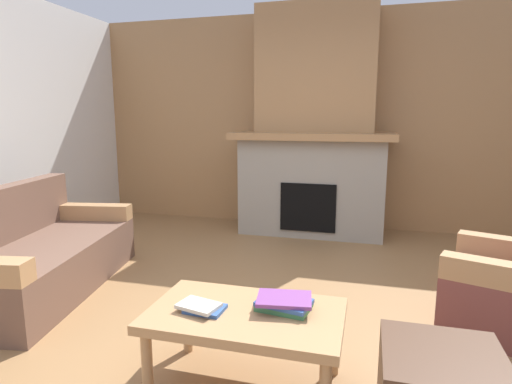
{
  "coord_description": "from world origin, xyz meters",
  "views": [
    {
      "loc": [
        0.66,
        -2.49,
        1.42
      ],
      "look_at": [
        -0.28,
        1.0,
        0.77
      ],
      "focal_mm": 29.48,
      "sensor_mm": 36.0,
      "label": 1
    }
  ],
  "objects": [
    {
      "name": "couch",
      "position": [
        -1.94,
        0.21,
        0.29
      ],
      "size": [
        1.16,
        1.92,
        0.85
      ],
      "color": "brown",
      "rests_on": "ground"
    },
    {
      "name": "coffee_table",
      "position": [
        0.08,
        -0.56,
        0.38
      ],
      "size": [
        1.0,
        0.6,
        0.43
      ],
      "color": "tan",
      "rests_on": "ground"
    },
    {
      "name": "wall_back_wood_panel",
      "position": [
        0.0,
        3.0,
        1.35
      ],
      "size": [
        6.0,
        0.12,
        2.7
      ],
      "primitive_type": "cube",
      "color": "#A87A4C",
      "rests_on": "ground"
    },
    {
      "name": "book_stack_near_edge",
      "position": [
        -0.13,
        -0.62,
        0.45
      ],
      "size": [
        0.25,
        0.18,
        0.04
      ],
      "color": "#335699",
      "rests_on": "coffee_table"
    },
    {
      "name": "ground",
      "position": [
        0.0,
        0.0,
        0.0
      ],
      "size": [
        9.0,
        9.0,
        0.0
      ],
      "primitive_type": "plane",
      "color": "olive"
    },
    {
      "name": "fireplace",
      "position": [
        0.0,
        2.62,
        1.16
      ],
      "size": [
        1.9,
        0.82,
        2.7
      ],
      "color": "gray",
      "rests_on": "ground"
    },
    {
      "name": "book_stack_center",
      "position": [
        0.27,
        -0.49,
        0.46
      ],
      "size": [
        0.31,
        0.24,
        0.07
      ],
      "color": "#3D7F4C",
      "rests_on": "coffee_table"
    }
  ]
}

